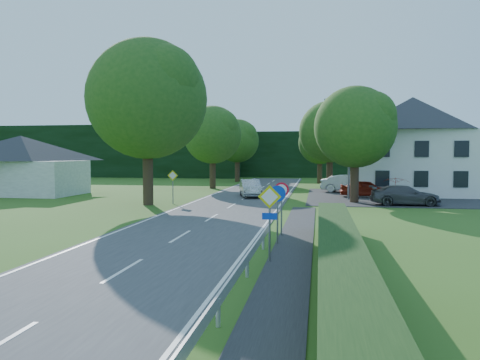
% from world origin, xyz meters
% --- Properties ---
extents(road, '(7.00, 80.00, 0.04)m').
position_xyz_m(road, '(0.00, 20.00, 0.02)').
color(road, '#3C3C3F').
rests_on(road, ground).
extents(footpath, '(1.50, 44.00, 0.04)m').
position_xyz_m(footpath, '(4.95, 2.00, 0.02)').
color(footpath, '#262629').
rests_on(footpath, ground).
extents(parking_pad, '(14.00, 16.00, 0.04)m').
position_xyz_m(parking_pad, '(12.00, 33.00, 0.02)').
color(parking_pad, '#262629').
rests_on(parking_pad, ground).
extents(line_edge_left, '(0.12, 80.00, 0.01)m').
position_xyz_m(line_edge_left, '(-3.25, 20.00, 0.04)').
color(line_edge_left, white).
rests_on(line_edge_left, road).
extents(line_edge_right, '(0.12, 80.00, 0.01)m').
position_xyz_m(line_edge_right, '(3.25, 20.00, 0.04)').
color(line_edge_right, white).
rests_on(line_edge_right, road).
extents(line_centre, '(0.12, 80.00, 0.01)m').
position_xyz_m(line_centre, '(0.00, 20.00, 0.04)').
color(line_centre, white).
rests_on(line_centre, road).
extents(hedge_right, '(1.20, 30.00, 1.30)m').
position_xyz_m(hedge_right, '(6.50, 0.00, 0.65)').
color(hedge_right, black).
rests_on(hedge_right, ground).
extents(tree_main, '(9.40, 9.40, 11.64)m').
position_xyz_m(tree_main, '(-6.00, 24.00, 5.82)').
color(tree_main, '#224E17').
rests_on(tree_main, ground).
extents(tree_left_far, '(7.00, 7.00, 8.58)m').
position_xyz_m(tree_left_far, '(-5.00, 40.00, 4.29)').
color(tree_left_far, '#224E17').
rests_on(tree_left_far, ground).
extents(tree_right_far, '(7.40, 7.40, 9.09)m').
position_xyz_m(tree_right_far, '(7.00, 42.00, 4.54)').
color(tree_right_far, '#224E17').
rests_on(tree_right_far, ground).
extents(tree_left_back, '(6.60, 6.60, 8.07)m').
position_xyz_m(tree_left_back, '(-4.50, 52.00, 4.04)').
color(tree_left_back, '#224E17').
rests_on(tree_left_back, ground).
extents(tree_right_back, '(6.20, 6.20, 7.56)m').
position_xyz_m(tree_right_back, '(6.00, 50.00, 3.78)').
color(tree_right_back, '#224E17').
rests_on(tree_right_back, ground).
extents(tree_right_mid, '(7.00, 7.00, 8.58)m').
position_xyz_m(tree_right_mid, '(8.50, 28.00, 4.29)').
color(tree_right_mid, '#224E17').
rests_on(tree_right_mid, ground).
extents(treeline_left, '(44.00, 6.00, 8.00)m').
position_xyz_m(treeline_left, '(-28.00, 62.00, 4.00)').
color(treeline_left, black).
rests_on(treeline_left, ground).
extents(treeline_right, '(30.00, 5.00, 7.00)m').
position_xyz_m(treeline_right, '(8.00, 66.00, 3.50)').
color(treeline_right, black).
rests_on(treeline_right, ground).
extents(bungalow_left, '(11.00, 6.50, 5.20)m').
position_xyz_m(bungalow_left, '(-20.00, 30.00, 2.71)').
color(bungalow_left, '#B1B2AD').
rests_on(bungalow_left, ground).
extents(house_white, '(10.60, 8.40, 8.60)m').
position_xyz_m(house_white, '(14.00, 36.00, 4.41)').
color(house_white, white).
rests_on(house_white, ground).
extents(streetlight, '(2.03, 0.18, 8.00)m').
position_xyz_m(streetlight, '(8.06, 30.00, 4.46)').
color(streetlight, slate).
rests_on(streetlight, ground).
extents(sign_priority_right, '(0.78, 0.09, 2.59)m').
position_xyz_m(sign_priority_right, '(4.30, 7.98, 1.80)').
color(sign_priority_right, slate).
rests_on(sign_priority_right, ground).
extents(sign_roundabout, '(0.64, 0.08, 2.37)m').
position_xyz_m(sign_roundabout, '(4.30, 10.98, 1.67)').
color(sign_roundabout, slate).
rests_on(sign_roundabout, ground).
extents(sign_speed_limit, '(0.64, 0.11, 2.37)m').
position_xyz_m(sign_speed_limit, '(4.30, 12.97, 1.77)').
color(sign_speed_limit, slate).
rests_on(sign_speed_limit, ground).
extents(sign_priority_left, '(0.78, 0.09, 2.44)m').
position_xyz_m(sign_priority_left, '(-4.50, 24.98, 1.72)').
color(sign_priority_left, slate).
rests_on(sign_priority_left, ground).
extents(moving_car, '(2.56, 4.61, 1.44)m').
position_xyz_m(moving_car, '(0.30, 30.94, 0.76)').
color(moving_car, '#B8B9BD').
rests_on(moving_car, road).
extents(motorcycle, '(1.00, 1.75, 0.87)m').
position_xyz_m(motorcycle, '(-0.31, 31.68, 0.48)').
color(motorcycle, black).
rests_on(motorcycle, road).
extents(parked_car_red, '(4.27, 1.81, 1.44)m').
position_xyz_m(parked_car_red, '(9.74, 32.43, 0.76)').
color(parked_car_red, maroon).
rests_on(parked_car_red, parking_pad).
extents(parked_car_silver_a, '(5.23, 2.90, 1.63)m').
position_xyz_m(parked_car_silver_a, '(8.62, 36.66, 0.86)').
color(parked_car_silver_a, '#9F9FA3').
rests_on(parked_car_silver_a, parking_pad).
extents(parked_car_grey, '(4.80, 2.11, 1.37)m').
position_xyz_m(parked_car_grey, '(11.84, 26.50, 0.73)').
color(parked_car_grey, '#444449').
rests_on(parked_car_grey, parking_pad).
extents(parked_car_silver_b, '(4.92, 3.92, 1.24)m').
position_xyz_m(parked_car_silver_b, '(15.41, 34.00, 0.66)').
color(parked_car_silver_b, '#A3A5AA').
rests_on(parked_car_silver_b, parking_pad).
extents(parasol, '(2.13, 2.17, 1.80)m').
position_xyz_m(parasol, '(11.68, 29.61, 0.94)').
color(parasol, '#B42A0E').
rests_on(parasol, parking_pad).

